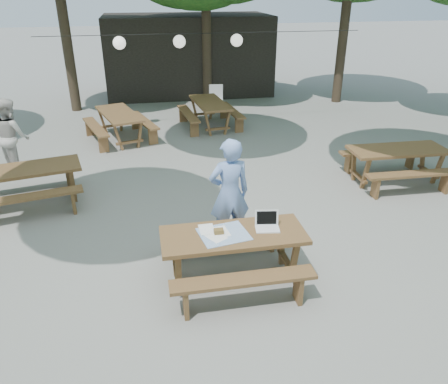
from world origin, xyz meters
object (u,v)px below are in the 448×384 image
woman (229,193)px  second_person (12,136)px  plastic_chair (216,106)px  picnic_table_nw (27,186)px  main_picnic_table (233,255)px

woman → second_person: size_ratio=1.08×
woman → plastic_chair: 7.83m
second_person → picnic_table_nw: bearing=162.4°
picnic_table_nw → second_person: 1.90m
second_person → woman: bearing=-169.2°
main_picnic_table → plastic_chair: bearing=81.8°
picnic_table_nw → plastic_chair: size_ratio=2.43×
main_picnic_table → picnic_table_nw: same height
woman → second_person: 5.58m
picnic_table_nw → second_person: (-0.59, 1.75, 0.45)m
main_picnic_table → woman: (0.13, 0.94, 0.51)m
woman → main_picnic_table: bearing=75.9°
picnic_table_nw → second_person: size_ratio=1.31×
main_picnic_table → plastic_chair: (1.25, 8.67, -0.13)m
plastic_chair → main_picnic_table: bearing=-91.0°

